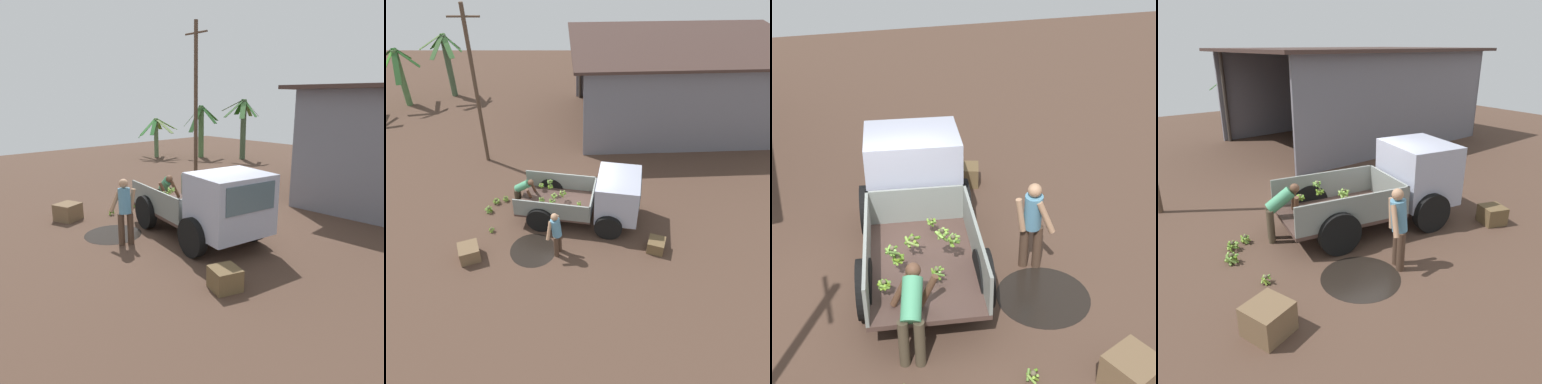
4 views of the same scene
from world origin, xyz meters
TOP-DOWN VIEW (x-y plane):
  - ground at (0.00, 0.00)m, footprint 36.00×36.00m
  - mud_patch_0 at (-1.35, -2.14)m, footprint 1.49×1.49m
  - cargo_truck at (0.99, -0.64)m, footprint 4.34×2.51m
  - warehouse_shed at (5.52, 6.98)m, footprint 10.75×7.67m
  - banana_palm_1 at (2.58, 15.09)m, footprint 3.08×2.31m
  - person_foreground_visitor at (-0.56, -2.24)m, footprint 0.54×0.62m
  - person_worker_loading at (-1.87, 0.07)m, footprint 0.81×0.71m
  - banana_bunch_on_ground_0 at (-2.93, 0.22)m, footprint 0.27×0.27m
  - banana_bunch_on_ground_1 at (-2.84, -1.29)m, footprint 0.22×0.21m
  - banana_bunch_on_ground_2 at (-2.60, 0.36)m, footprint 0.23×0.23m
  - banana_bunch_on_ground_3 at (-3.12, -0.28)m, footprint 0.30×0.32m
  - wooden_crate_0 at (-3.31, -2.47)m, footprint 0.80×0.80m
  - wooden_crate_1 at (2.62, -2.13)m, footprint 0.67×0.67m

SIDE VIEW (x-z plane):
  - ground at x=0.00m, z-range 0.00..0.00m
  - mud_patch_0 at x=-1.35m, z-range 0.00..0.01m
  - banana_bunch_on_ground_1 at x=-2.84m, z-range 0.01..0.20m
  - banana_bunch_on_ground_2 at x=-2.60m, z-range 0.01..0.21m
  - banana_bunch_on_ground_0 at x=-2.93m, z-range 0.01..0.22m
  - banana_bunch_on_ground_3 at x=-3.12m, z-range 0.01..0.24m
  - wooden_crate_1 at x=2.62m, z-range 0.00..0.43m
  - wooden_crate_0 at x=-3.31m, z-range 0.00..0.50m
  - person_worker_loading at x=-1.87m, z-range 0.12..1.39m
  - person_foreground_visitor at x=-0.56m, z-range 0.09..1.72m
  - cargo_truck at x=0.99m, z-range 0.05..1.92m
  - banana_palm_1 at x=2.58m, z-range 0.15..2.77m
  - warehouse_shed at x=5.52m, z-range 0.86..4.75m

